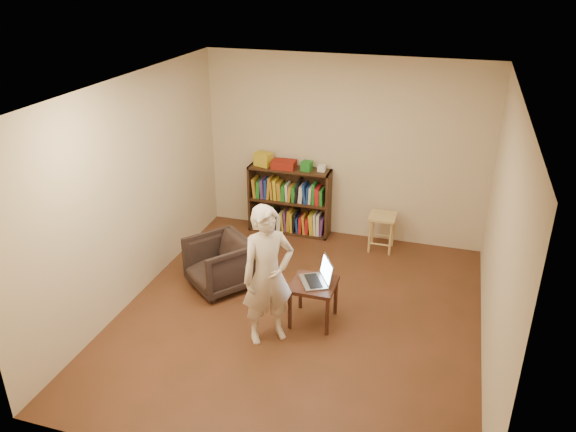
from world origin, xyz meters
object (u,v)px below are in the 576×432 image
(bookshelf, at_px, (290,204))
(stool, at_px, (382,222))
(laptop, at_px, (318,277))
(armchair, at_px, (220,264))
(side_table, at_px, (313,289))
(person, at_px, (268,276))

(bookshelf, relative_size, stool, 2.29)
(stool, xyz_separation_m, laptop, (-0.43, -1.91, 0.13))
(armchair, relative_size, side_table, 1.44)
(bookshelf, relative_size, laptop, 2.61)
(stool, distance_m, person, 2.55)
(stool, distance_m, side_table, 2.00)
(bookshelf, distance_m, laptop, 2.30)
(armchair, bearing_deg, side_table, 22.69)
(laptop, height_order, person, person)
(side_table, height_order, person, person)
(stool, bearing_deg, armchair, -138.00)
(side_table, bearing_deg, bookshelf, 113.48)
(armchair, height_order, person, person)
(bookshelf, height_order, side_table, bookshelf)
(bookshelf, xyz_separation_m, laptop, (0.96, -2.08, 0.12))
(armchair, bearing_deg, laptop, 24.72)
(stool, height_order, side_table, stool)
(armchair, xyz_separation_m, laptop, (1.33, -0.33, 0.23))
(stool, bearing_deg, laptop, -102.64)
(person, bearing_deg, bookshelf, 63.12)
(armchair, bearing_deg, person, -2.84)
(bookshelf, bearing_deg, person, -77.98)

